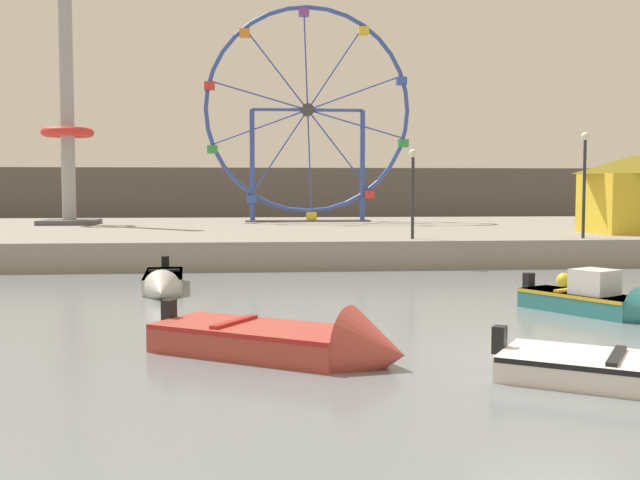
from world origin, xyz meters
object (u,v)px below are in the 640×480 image
object	(u,v)px
motorboat_pale_grey	(163,283)
carnival_booth_yellow_awning	(635,193)
promenade_lamp_near	(413,179)
mooring_buoy_orange	(564,280)
promenade_lamp_far	(585,169)
drop_tower_steel_tower	(67,116)
motorboat_faded_red	(301,343)
motorboat_teal_painted	(601,301)
ferris_wheel_blue_frame	(308,114)

from	to	relation	value
motorboat_pale_grey	carnival_booth_yellow_awning	xyz separation A→B (m)	(18.56, 9.12, 2.48)
promenade_lamp_near	mooring_buoy_orange	distance (m)	7.79
promenade_lamp_far	mooring_buoy_orange	world-z (taller)	promenade_lamp_far
motorboat_pale_grey	carnival_booth_yellow_awning	distance (m)	20.83
drop_tower_steel_tower	promenade_lamp_near	world-z (taller)	drop_tower_steel_tower
motorboat_faded_red	promenade_lamp_near	xyz separation A→B (m)	(5.13, 15.06, 2.98)
drop_tower_steel_tower	motorboat_faded_red	bearing A→B (deg)	-69.61
promenade_lamp_far	promenade_lamp_near	bearing A→B (deg)	178.44
motorboat_faded_red	carnival_booth_yellow_awning	xyz separation A→B (m)	(15.21, 17.96, 2.45)
carnival_booth_yellow_awning	drop_tower_steel_tower	bearing A→B (deg)	154.06
motorboat_faded_red	motorboat_teal_painted	xyz separation A→B (m)	(7.17, 3.86, 0.06)
ferris_wheel_blue_frame	carnival_booth_yellow_awning	bearing A→B (deg)	-42.56
motorboat_pale_grey	motorboat_faded_red	bearing A→B (deg)	15.87
ferris_wheel_blue_frame	motorboat_pale_grey	bearing A→B (deg)	-105.01
motorboat_faded_red	carnival_booth_yellow_awning	world-z (taller)	carnival_booth_yellow_awning
promenade_lamp_near	carnival_booth_yellow_awning	bearing A→B (deg)	16.05
carnival_booth_yellow_awning	mooring_buoy_orange	xyz separation A→B (m)	(-6.93, -9.34, -2.50)
promenade_lamp_near	promenade_lamp_far	size ratio (longest dim) A/B	0.84
mooring_buoy_orange	ferris_wheel_blue_frame	bearing A→B (deg)	105.78
motorboat_pale_grey	motorboat_teal_painted	world-z (taller)	motorboat_teal_painted
motorboat_pale_grey	ferris_wheel_blue_frame	xyz separation A→B (m)	(5.63, 20.99, 6.78)
ferris_wheel_blue_frame	drop_tower_steel_tower	distance (m)	12.75
motorboat_faded_red	carnival_booth_yellow_awning	size ratio (longest dim) A/B	1.07
motorboat_teal_painted	mooring_buoy_orange	xyz separation A→B (m)	(1.11, 4.76, -0.11)
carnival_booth_yellow_awning	promenade_lamp_far	bearing A→B (deg)	-144.52
motorboat_faded_red	motorboat_teal_painted	world-z (taller)	motorboat_teal_painted
promenade_lamp_far	mooring_buoy_orange	distance (m)	7.87
motorboat_teal_painted	carnival_booth_yellow_awning	world-z (taller)	carnival_booth_yellow_awning
promenade_lamp_far	motorboat_teal_painted	bearing A→B (deg)	-112.04
motorboat_pale_grey	drop_tower_steel_tower	world-z (taller)	drop_tower_steel_tower
ferris_wheel_blue_frame	mooring_buoy_orange	size ratio (longest dim) A/B	27.17
promenade_lamp_far	motorboat_pale_grey	bearing A→B (deg)	-158.04
drop_tower_steel_tower	motorboat_pale_grey	bearing A→B (deg)	-69.77
motorboat_faded_red	promenade_lamp_far	xyz separation A→B (m)	(11.63, 14.88, 3.35)
carnival_booth_yellow_awning	motorboat_faded_red	bearing A→B (deg)	-135.48
motorboat_pale_grey	promenade_lamp_far	bearing A→B (deg)	107.12
carnival_booth_yellow_awning	promenade_lamp_near	size ratio (longest dim) A/B	1.32
promenade_lamp_far	mooring_buoy_orange	xyz separation A→B (m)	(-3.35, -6.26, -3.40)
motorboat_teal_painted	promenade_lamp_near	world-z (taller)	promenade_lamp_near
carnival_booth_yellow_awning	mooring_buoy_orange	world-z (taller)	carnival_booth_yellow_awning
drop_tower_steel_tower	promenade_lamp_far	distance (m)	25.49
promenade_lamp_near	mooring_buoy_orange	xyz separation A→B (m)	(3.16, -6.44, -3.03)
motorboat_faded_red	promenade_lamp_near	distance (m)	16.19
motorboat_teal_painted	drop_tower_steel_tower	bearing A→B (deg)	-173.98
carnival_booth_yellow_awning	mooring_buoy_orange	size ratio (longest dim) A/B	10.01
mooring_buoy_orange	motorboat_teal_painted	bearing A→B (deg)	-103.13
motorboat_teal_painted	carnival_booth_yellow_awning	bearing A→B (deg)	120.03
motorboat_teal_painted	ferris_wheel_blue_frame	distance (m)	27.26
motorboat_faded_red	carnival_booth_yellow_awning	distance (m)	23.67
promenade_lamp_near	motorboat_pale_grey	bearing A→B (deg)	-143.72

